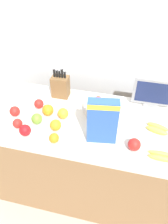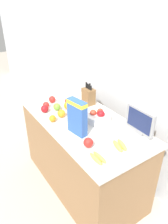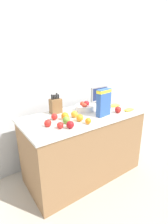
{
  "view_description": "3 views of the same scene",
  "coord_description": "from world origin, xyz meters",
  "views": [
    {
      "loc": [
        0.3,
        -1.19,
        1.98
      ],
      "look_at": [
        0.01,
        0.03,
        0.93
      ],
      "focal_mm": 35.0,
      "sensor_mm": 36.0,
      "label": 1
    },
    {
      "loc": [
        1.57,
        -1.04,
        2.01
      ],
      "look_at": [
        0.06,
        -0.02,
        1.0
      ],
      "focal_mm": 35.0,
      "sensor_mm": 36.0,
      "label": 2
    },
    {
      "loc": [
        -1.18,
        -1.65,
        1.64
      ],
      "look_at": [
        -0.01,
        -0.02,
        0.92
      ],
      "focal_mm": 28.0,
      "sensor_mm": 36.0,
      "label": 3
    }
  ],
  "objects": [
    {
      "name": "fruit_bowl",
      "position": [
        0.11,
        0.12,
        0.92
      ],
      "size": [
        0.25,
        0.25,
        0.12
      ],
      "color": "silver",
      "rests_on": "counter"
    },
    {
      "name": "cereal_box",
      "position": [
        0.18,
        -0.17,
        1.06
      ],
      "size": [
        0.2,
        0.1,
        0.33
      ],
      "rotation": [
        0.0,
        0.0,
        0.15
      ],
      "color": "#2D56A8",
      "rests_on": "counter"
    },
    {
      "name": "small_monitor",
      "position": [
        0.49,
        0.28,
        1.01
      ],
      "size": [
        0.31,
        0.03,
        0.25
      ],
      "color": "gray",
      "rests_on": "counter"
    },
    {
      "name": "orange_back_center",
      "position": [
        -0.27,
        -0.01,
        0.92
      ],
      "size": [
        0.09,
        0.09,
        0.09
      ],
      "primitive_type": "sphere",
      "color": "orange",
      "rests_on": "counter"
    },
    {
      "name": "banana_bunch_left",
      "position": [
        0.57,
        -0.24,
        0.9
      ],
      "size": [
        0.16,
        0.08,
        0.03
      ],
      "rotation": [
        0.0,
        0.0,
        3.16
      ],
      "color": "yellow",
      "rests_on": "counter"
    },
    {
      "name": "orange_mid_left",
      "position": [
        -0.16,
        -0.15,
        0.92
      ],
      "size": [
        0.08,
        0.08,
        0.08
      ],
      "primitive_type": "sphere",
      "color": "orange",
      "rests_on": "counter"
    },
    {
      "name": "apple_front",
      "position": [
        -0.37,
        0.06,
        0.92
      ],
      "size": [
        0.08,
        0.08,
        0.08
      ],
      "primitive_type": "sphere",
      "color": "red",
      "rests_on": "counter"
    },
    {
      "name": "knife_block",
      "position": [
        -0.25,
        0.25,
        0.97
      ],
      "size": [
        0.14,
        0.1,
        0.28
      ],
      "color": "brown",
      "rests_on": "counter"
    },
    {
      "name": "orange_front_right",
      "position": [
        -0.14,
        -0.01,
        0.92
      ],
      "size": [
        0.08,
        0.08,
        0.08
      ],
      "primitive_type": "sphere",
      "color": "orange",
      "rests_on": "counter"
    },
    {
      "name": "ground_plane",
      "position": [
        0.0,
        0.0,
        0.0
      ],
      "size": [
        14.0,
        14.0,
        0.0
      ],
      "primitive_type": "plane",
      "color": "#B2A899"
    },
    {
      "name": "wall_back",
      "position": [
        0.0,
        0.58,
        1.3
      ],
      "size": [
        9.0,
        0.06,
        2.6
      ],
      "color": "silver",
      "rests_on": "ground_plane"
    },
    {
      "name": "apple_leftmost",
      "position": [
        -0.51,
        -0.07,
        0.92
      ],
      "size": [
        0.08,
        0.08,
        0.08
      ],
      "primitive_type": "sphere",
      "color": "red",
      "rests_on": "counter"
    },
    {
      "name": "orange_front_left",
      "position": [
        -0.13,
        -0.26,
        0.91
      ],
      "size": [
        0.07,
        0.07,
        0.07
      ],
      "primitive_type": "sphere",
      "color": "orange",
      "rests_on": "counter"
    },
    {
      "name": "apple_middle",
      "position": [
        0.4,
        -0.2,
        0.92
      ],
      "size": [
        0.08,
        0.08,
        0.08
      ],
      "primitive_type": "sphere",
      "color": "red",
      "rests_on": "counter"
    },
    {
      "name": "apple_rear",
      "position": [
        -0.35,
        -0.25,
        0.92
      ],
      "size": [
        0.08,
        0.08,
        0.08
      ],
      "primitive_type": "sphere",
      "color": "#A31419",
      "rests_on": "counter"
    },
    {
      "name": "counter",
      "position": [
        0.0,
        0.0,
        0.44
      ],
      "size": [
        1.53,
        0.73,
        0.88
      ],
      "color": "olive",
      "rests_on": "ground_plane"
    },
    {
      "name": "apple_near_bananas",
      "position": [
        -0.31,
        -0.12,
        0.92
      ],
      "size": [
        0.08,
        0.08,
        0.08
      ],
      "primitive_type": "sphere",
      "color": "#6B9E33",
      "rests_on": "counter"
    },
    {
      "name": "banana_bunch_right",
      "position": [
        0.55,
        0.01,
        0.9
      ],
      "size": [
        0.17,
        0.13,
        0.04
      ],
      "rotation": [
        0.0,
        0.0,
        6.07
      ],
      "color": "yellow",
      "rests_on": "counter"
    },
    {
      "name": "apple_rightmost",
      "position": [
        -0.43,
        -0.19,
        0.91
      ],
      "size": [
        0.07,
        0.07,
        0.07
      ],
      "primitive_type": "sphere",
      "color": "red",
      "rests_on": "counter"
    }
  ]
}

